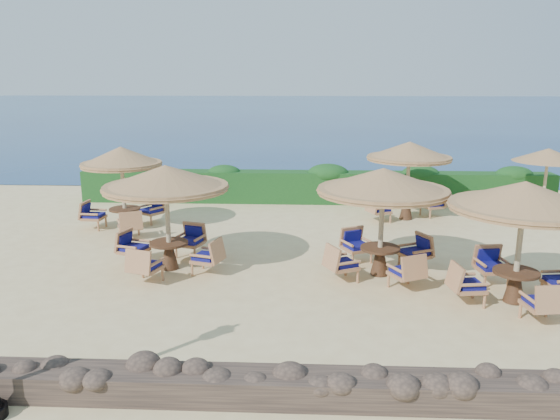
# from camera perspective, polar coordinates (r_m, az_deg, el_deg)

# --- Properties ---
(ground) EXTENTS (120.00, 120.00, 0.00)m
(ground) POSITION_cam_1_polar(r_m,az_deg,el_deg) (14.28, 4.02, -5.65)
(ground) COLOR beige
(ground) RESTS_ON ground
(sea) EXTENTS (160.00, 160.00, 0.00)m
(sea) POSITION_cam_1_polar(r_m,az_deg,el_deg) (83.60, 3.02, 10.46)
(sea) COLOR navy
(sea) RESTS_ON ground
(hedge) EXTENTS (18.00, 0.90, 1.20)m
(hedge) POSITION_cam_1_polar(r_m,az_deg,el_deg) (21.08, 3.65, 2.40)
(hedge) COLOR #133D17
(hedge) RESTS_ON ground
(stone_wall) EXTENTS (15.00, 0.65, 0.44)m
(stone_wall) POSITION_cam_1_polar(r_m,az_deg,el_deg) (8.56, 4.94, -18.12)
(stone_wall) COLOR brown
(stone_wall) RESTS_ON ground
(extra_parasol) EXTENTS (2.30, 2.30, 2.41)m
(extra_parasol) POSITION_cam_1_polar(r_m,az_deg,el_deg) (20.53, 26.22, 5.16)
(extra_parasol) COLOR tan
(extra_parasol) RESTS_ON ground
(cafe_set_0) EXTENTS (3.10, 3.10, 2.65)m
(cafe_set_0) POSITION_cam_1_polar(r_m,az_deg,el_deg) (13.68, -11.78, 1.47)
(cafe_set_0) COLOR tan
(cafe_set_0) RESTS_ON ground
(cafe_set_1) EXTENTS (3.16, 3.16, 2.65)m
(cafe_set_1) POSITION_cam_1_polar(r_m,az_deg,el_deg) (13.20, 10.66, 1.14)
(cafe_set_1) COLOR tan
(cafe_set_1) RESTS_ON ground
(cafe_set_2) EXTENTS (3.07, 3.07, 2.65)m
(cafe_set_2) POSITION_cam_1_polar(r_m,az_deg,el_deg) (12.42, 23.98, -0.71)
(cafe_set_2) COLOR tan
(cafe_set_2) RESTS_ON ground
(cafe_set_3) EXTENTS (2.67, 2.77, 2.65)m
(cafe_set_3) POSITION_cam_1_polar(r_m,az_deg,el_deg) (17.66, -16.16, 3.74)
(cafe_set_3) COLOR tan
(cafe_set_3) RESTS_ON ground
(cafe_set_4) EXTENTS (2.84, 2.83, 2.65)m
(cafe_set_4) POSITION_cam_1_polar(r_m,az_deg,el_deg) (18.77, 13.31, 5.05)
(cafe_set_4) COLOR tan
(cafe_set_4) RESTS_ON ground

